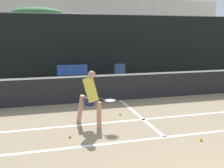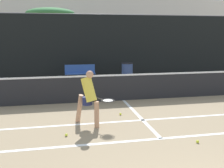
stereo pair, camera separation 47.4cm
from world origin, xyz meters
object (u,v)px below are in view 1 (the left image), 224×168
player_practicing (91,96)px  courtside_bench (73,73)px  parked_car (55,63)px  trash_bin (120,72)px

player_practicing → courtside_bench: player_practicing is taller
parked_car → player_practicing: bearing=-87.7°
courtside_bench → trash_bin: size_ratio=1.56×
trash_bin → courtside_bench: bearing=173.7°
parked_car → courtside_bench: bearing=-78.7°
parked_car → trash_bin: bearing=-49.4°
trash_bin → parked_car: 4.50m
courtside_bench → parked_car: parked_car is taller
player_practicing → trash_bin: (2.55, 5.87, -0.32)m
player_practicing → trash_bin: size_ratio=1.54×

